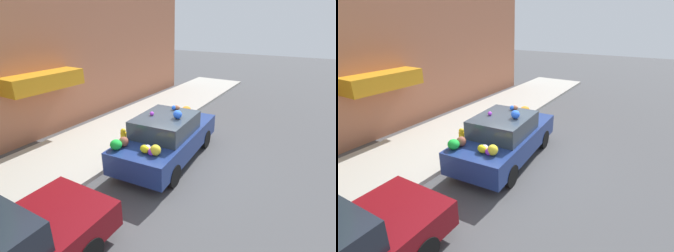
{
  "view_description": "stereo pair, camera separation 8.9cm",
  "coord_description": "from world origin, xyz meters",
  "views": [
    {
      "loc": [
        -6.36,
        -3.78,
        4.07
      ],
      "look_at": [
        0.0,
        -0.02,
        1.11
      ],
      "focal_mm": 28.0,
      "sensor_mm": 36.0,
      "label": 1
    },
    {
      "loc": [
        -6.32,
        -3.86,
        4.07
      ],
      "look_at": [
        0.0,
        -0.02,
        1.11
      ],
      "focal_mm": 28.0,
      "sensor_mm": 36.0,
      "label": 2
    }
  ],
  "objects": [
    {
      "name": "ground_plane",
      "position": [
        0.0,
        0.0,
        0.0
      ],
      "size": [
        60.0,
        60.0,
        0.0
      ],
      "primitive_type": "plane",
      "color": "#4C4C4F"
    },
    {
      "name": "sidewalk_curb",
      "position": [
        0.0,
        2.7,
        0.06
      ],
      "size": [
        24.0,
        3.2,
        0.12
      ],
      "color": "#B2ADA3",
      "rests_on": "ground"
    },
    {
      "name": "building_facade",
      "position": [
        -0.04,
        4.92,
        2.78
      ],
      "size": [
        18.0,
        1.2,
        5.62
      ],
      "color": "#B26B4C",
      "rests_on": "ground"
    },
    {
      "name": "fire_hydrant",
      "position": [
        -0.32,
        1.49,
        0.47
      ],
      "size": [
        0.2,
        0.2,
        0.7
      ],
      "color": "gold",
      "rests_on": "sidewalk_curb"
    },
    {
      "name": "art_car",
      "position": [
        -0.04,
        -0.02,
        0.77
      ],
      "size": [
        4.26,
        2.03,
        1.72
      ],
      "rotation": [
        0.0,
        0.0,
        0.07
      ],
      "color": "navy",
      "rests_on": "ground"
    }
  ]
}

